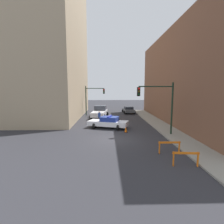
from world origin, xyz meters
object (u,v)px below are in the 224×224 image
white_truck (100,112)px  pedestrian_crossing (99,117)px  traffic_light_near (161,101)px  traffic_light_far (92,96)px  parked_car_near (129,110)px  barrier_mid (169,145)px  traffic_cone (126,129)px  police_car (108,122)px  barrier_front (186,157)px

white_truck → pedestrian_crossing: size_ratio=3.37×
traffic_light_near → traffic_light_far: bearing=120.1°
parked_car_near → barrier_mid: bearing=-92.5°
white_truck → traffic_cone: bearing=-65.6°
traffic_light_far → police_car: 11.22m
traffic_light_far → parked_car_near: traffic_light_far is taller
traffic_light_far → police_car: (2.83, -10.52, -2.67)m
parked_car_near → barrier_front: parked_car_near is taller
traffic_light_far → white_truck: bearing=-59.3°
traffic_light_near → parked_car_near: size_ratio=1.18×
traffic_light_far → barrier_mid: size_ratio=3.25×
police_car → barrier_mid: size_ratio=3.15×
parked_car_near → traffic_light_far: bearing=-162.6°
parked_car_near → barrier_mid: (0.35, -21.63, -0.06)m
traffic_light_far → white_truck: 3.76m
traffic_light_far → barrier_mid: (7.19, -19.03, -2.78)m
traffic_light_near → white_truck: (-6.60, 11.45, -2.62)m
traffic_cone → white_truck: bearing=107.7°
police_car → pedestrian_crossing: 3.35m
traffic_light_near → police_car: (-5.20, 3.34, -2.81)m
police_car → barrier_mid: police_car is taller
white_truck → traffic_cone: (3.27, -10.24, -0.59)m
police_car → pedestrian_crossing: pedestrian_crossing is taller
parked_car_near → traffic_cone: (-2.13, -15.27, -0.36)m
traffic_light_far → parked_car_near: bearing=20.8°
police_car → pedestrian_crossing: bearing=39.9°
traffic_light_far → white_truck: traffic_light_far is taller
police_car → pedestrian_crossing: (-1.24, 3.11, 0.14)m
barrier_front → barrier_mid: (-0.24, 2.12, 0.00)m
police_car → traffic_cone: police_car is taller
white_truck → barrier_front: size_ratio=3.50×
traffic_light_near → police_car: bearing=147.3°
police_car → parked_car_near: bearing=1.2°
traffic_light_far → police_car: bearing=-74.9°
traffic_light_near → white_truck: size_ratio=0.93×
white_truck → pedestrian_crossing: bearing=-81.5°
traffic_light_far → parked_car_near: 7.81m
pedestrian_crossing → police_car: bearing=67.7°
traffic_light_near → barrier_mid: traffic_light_near is taller
traffic_light_far → traffic_cone: bearing=-69.6°
white_truck → parked_car_near: size_ratio=1.27×
barrier_front → traffic_cone: barrier_front is taller
barrier_front → barrier_mid: 2.14m
parked_car_near → traffic_light_near: bearing=-89.3°
barrier_front → white_truck: bearing=107.8°
police_car → parked_car_near: police_car is taller
white_truck → barrier_mid: bearing=-64.2°
traffic_cone → barrier_mid: bearing=-68.7°
traffic_light_near → parked_car_near: bearing=94.1°
barrier_front → traffic_cone: bearing=107.8°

